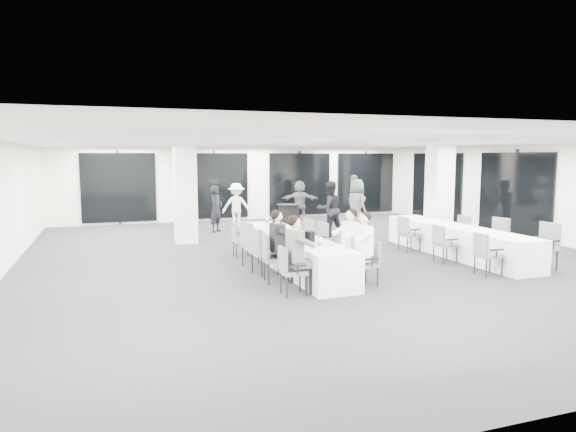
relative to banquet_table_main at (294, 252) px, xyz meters
name	(u,v)px	position (x,y,z in m)	size (l,w,h in m)	color
room	(333,197)	(1.93, 2.13, 1.01)	(14.04, 16.04, 2.84)	#26252B
column_left	(185,194)	(-1.76, 4.22, 1.02)	(0.60, 0.60, 2.80)	white
column_right	(439,194)	(5.24, 2.02, 1.02)	(0.60, 0.60, 2.80)	white
banquet_table_main	(294,252)	(0.00, 0.00, 0.00)	(0.90, 5.00, 0.75)	white
banquet_table_side	(456,241)	(4.34, 0.00, 0.00)	(0.90, 5.00, 0.75)	white
cocktail_table	(288,220)	(1.41, 4.33, 0.13)	(0.72, 0.72, 1.00)	black
chair_main_left_near	(290,268)	(-0.83, -2.06, 0.13)	(0.46, 0.51, 0.88)	#505358
chair_main_left_second	(272,255)	(-0.83, -1.06, 0.17)	(0.53, 0.58, 0.96)	#505358
chair_main_left_mid	(262,248)	(-0.83, -0.33, 0.18)	(0.58, 0.61, 0.97)	#505358
chair_main_left_fourth	(252,241)	(-0.84, 0.44, 0.21)	(0.63, 0.65, 1.02)	#505358
chair_main_left_far	(239,237)	(-0.83, 1.65, 0.12)	(0.45, 0.50, 0.87)	#505358
chair_main_right_near	(367,260)	(0.82, -1.90, 0.12)	(0.50, 0.54, 0.86)	#505358
chair_main_right_second	(355,252)	(0.83, -1.35, 0.18)	(0.53, 0.58, 0.97)	#505358
chair_main_right_mid	(334,247)	(0.82, -0.37, 0.12)	(0.52, 0.55, 0.86)	#505358
chair_main_right_fourth	(318,239)	(0.83, 0.57, 0.15)	(0.51, 0.56, 0.92)	#505358
chair_main_right_far	(304,234)	(0.83, 1.48, 0.14)	(0.51, 0.55, 0.91)	#505358
chair_side_left_near	(486,252)	(3.51, -2.02, 0.14)	(0.48, 0.53, 0.90)	#505358
chair_side_left_mid	(443,241)	(3.51, -0.58, 0.13)	(0.45, 0.50, 0.88)	#505358
chair_side_left_far	(407,232)	(3.51, 0.94, 0.15)	(0.48, 0.54, 0.91)	#505358
chair_side_right_near	(545,243)	(5.18, -1.94, 0.21)	(0.58, 0.63, 1.03)	#505358
chair_side_right_mid	(497,235)	(5.17, -0.48, 0.18)	(0.59, 0.62, 0.97)	#505358
chair_side_right_far	(461,230)	(5.16, 0.89, 0.12)	(0.53, 0.55, 0.88)	#505358
seated_guest_a	(298,250)	(-0.67, -2.06, 0.44)	(0.50, 0.38, 1.44)	#525459
seated_guest_b	(280,241)	(-0.67, -1.07, 0.44)	(0.50, 0.38, 1.44)	black
seated_guest_c	(361,244)	(0.67, -1.91, 0.44)	(0.50, 0.38, 1.44)	white
seated_guest_d	(348,240)	(0.67, -1.34, 0.44)	(0.50, 0.38, 1.44)	white
standing_guest_a	(216,206)	(-0.51, 6.01, 0.49)	(0.63, 0.51, 1.73)	black
standing_guest_b	(330,205)	(2.60, 3.89, 0.60)	(0.94, 0.57, 1.95)	black
standing_guest_c	(236,202)	(0.39, 6.91, 0.50)	(1.13, 0.58, 1.75)	white
standing_guest_d	(354,195)	(4.90, 6.77, 0.64)	(1.19, 0.67, 2.03)	#525459
standing_guest_e	(357,201)	(3.99, 4.79, 0.60)	(0.94, 0.57, 1.95)	#525459
standing_guest_f	(300,197)	(3.26, 8.22, 0.50)	(1.60, 0.61, 1.74)	#525459
standing_guest_g	(186,199)	(-1.21, 7.96, 0.57)	(0.69, 0.56, 1.89)	white
standing_guest_h	(440,202)	(6.63, 3.87, 0.57)	(0.91, 0.56, 1.89)	black
ice_bucket_near	(310,237)	(-0.08, -1.16, 0.50)	(0.22, 0.22, 0.25)	black
ice_bucket_far	(277,224)	(-0.06, 1.00, 0.50)	(0.23, 0.23, 0.26)	black
water_bottle_a	(319,243)	(-0.13, -1.77, 0.49)	(0.07, 0.07, 0.23)	silver
water_bottle_b	(298,228)	(0.19, 0.21, 0.50)	(0.08, 0.08, 0.25)	silver
water_bottle_c	(267,220)	(-0.05, 1.81, 0.49)	(0.08, 0.08, 0.24)	silver
plate_a	(314,246)	(-0.14, -1.53, 0.39)	(0.20, 0.20, 0.03)	white
plate_b	(331,245)	(0.21, -1.55, 0.39)	(0.20, 0.20, 0.03)	white
plate_c	(302,237)	(0.03, -0.42, 0.39)	(0.21, 0.21, 0.03)	white
wine_glass	(343,243)	(0.16, -2.16, 0.54)	(0.08, 0.08, 0.22)	silver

